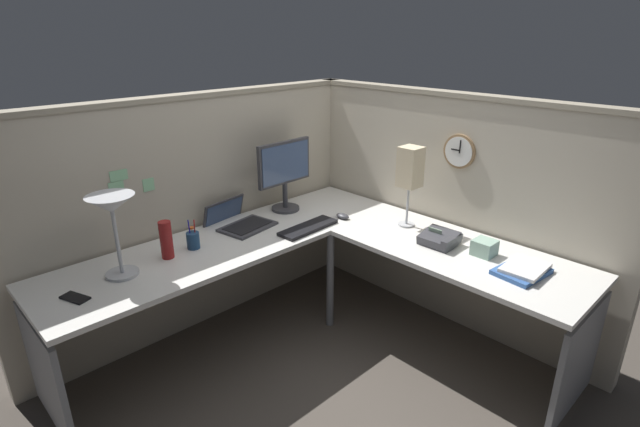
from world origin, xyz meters
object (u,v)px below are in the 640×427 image
at_px(monitor, 285,171).
at_px(wall_clock, 460,151).
at_px(keyboard, 308,228).
at_px(pen_cup, 193,240).
at_px(laptop, 237,221).
at_px(cell_phone, 75,298).
at_px(thermos_flask, 166,240).
at_px(desk_lamp_paper, 410,169).
at_px(office_phone, 440,239).
at_px(desk_lamp_dome, 112,211).
at_px(tissue_box, 484,248).
at_px(computer_mouse, 343,216).
at_px(book_stack, 523,270).

distance_m(monitor, wall_clock, 1.18).
relative_size(keyboard, pen_cup, 2.39).
bearing_deg(laptop, pen_cup, -162.72).
height_order(cell_phone, thermos_flask, thermos_flask).
distance_m(pen_cup, desk_lamp_paper, 1.41).
xyz_separation_m(office_phone, desk_lamp_paper, (0.11, 0.33, 0.35)).
bearing_deg(wall_clock, pen_cup, 149.20).
height_order(pen_cup, wall_clock, wall_clock).
bearing_deg(keyboard, monitor, 68.24).
bearing_deg(desk_lamp_dome, tissue_box, -37.30).
xyz_separation_m(computer_mouse, desk_lamp_dome, (-1.43, 0.26, 0.35)).
relative_size(keyboard, desk_lamp_paper, 0.81).
height_order(computer_mouse, book_stack, book_stack).
relative_size(monitor, wall_clock, 2.27).
bearing_deg(cell_phone, desk_lamp_dome, -4.63).
relative_size(thermos_flask, wall_clock, 1.00).
bearing_deg(tissue_box, desk_lamp_paper, 85.60).
xyz_separation_m(keyboard, computer_mouse, (0.30, -0.03, 0.01)).
relative_size(desk_lamp_dome, desk_lamp_paper, 0.84).
height_order(keyboard, wall_clock, wall_clock).
height_order(cell_phone, office_phone, office_phone).
distance_m(pen_cup, cell_phone, 0.72).
bearing_deg(computer_mouse, keyboard, 175.09).
bearing_deg(pen_cup, desk_lamp_dome, -175.98).
bearing_deg(keyboard, laptop, 123.45).
relative_size(desk_lamp_dome, cell_phone, 3.09).
bearing_deg(office_phone, tissue_box, -75.34).
relative_size(cell_phone, wall_clock, 0.65).
xyz_separation_m(computer_mouse, pen_cup, (-0.98, 0.29, 0.04)).
height_order(laptop, desk_lamp_paper, desk_lamp_paper).
bearing_deg(pen_cup, desk_lamp_paper, -29.17).
xyz_separation_m(computer_mouse, thermos_flask, (-1.15, 0.28, 0.09)).
xyz_separation_m(desk_lamp_dome, pen_cup, (0.44, 0.03, -0.31)).
bearing_deg(desk_lamp_paper, cell_phone, 163.63).
distance_m(monitor, keyboard, 0.49).
relative_size(keyboard, wall_clock, 1.95).
relative_size(cell_phone, office_phone, 0.68).
height_order(book_stack, desk_lamp_paper, desk_lamp_paper).
bearing_deg(keyboard, desk_lamp_dome, 165.38).
bearing_deg(pen_cup, laptop, 17.28).
bearing_deg(wall_clock, monitor, 123.00).
height_order(keyboard, thermos_flask, thermos_flask).
relative_size(tissue_box, wall_clock, 0.55).
distance_m(book_stack, tissue_box, 0.27).
xyz_separation_m(laptop, computer_mouse, (0.59, -0.41, -0.01)).
bearing_deg(book_stack, desk_lamp_paper, 82.72).
height_order(desk_lamp_paper, tissue_box, desk_lamp_paper).
bearing_deg(office_phone, pen_cup, 137.51).
bearing_deg(laptop, thermos_flask, -166.80).
bearing_deg(desk_lamp_paper, laptop, 135.26).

